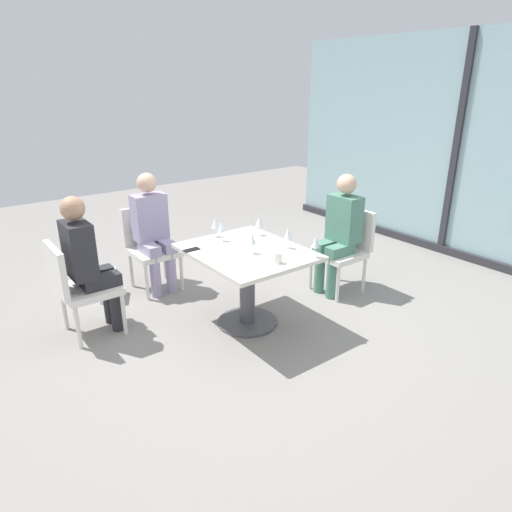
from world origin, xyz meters
TOP-DOWN VIEW (x-y plane):
  - ground_plane at (0.00, 0.00)m, footprint 12.00×12.00m
  - window_wall_backdrop at (0.00, 3.20)m, footprint 5.29×0.10m
  - dining_table_main at (0.00, 0.00)m, footprint 1.11×0.92m
  - chair_side_end at (-1.31, -0.34)m, footprint 0.50×0.46m
  - chair_front_left at (-0.70, -1.29)m, footprint 0.46×0.50m
  - chair_near_window at (0.00, 1.29)m, footprint 0.46×0.51m
  - person_side_end at (-1.20, -0.34)m, footprint 0.39×0.34m
  - person_front_left at (-0.70, -1.18)m, footprint 0.34×0.39m
  - person_near_window at (-0.00, 1.18)m, footprint 0.34×0.39m
  - wine_glass_0 at (0.10, -0.02)m, footprint 0.07×0.07m
  - wine_glass_1 at (-0.26, 0.33)m, footprint 0.07×0.07m
  - wine_glass_2 at (0.18, 0.32)m, footprint 0.07×0.07m
  - wine_glass_3 at (-0.34, -0.05)m, footprint 0.07×0.07m
  - wine_glass_4 at (-0.48, -0.03)m, footprint 0.07×0.07m
  - wine_glass_5 at (0.49, 0.36)m, footprint 0.07×0.07m
  - coffee_cup at (0.39, 0.02)m, footprint 0.08×0.08m
  - cell_phone_on_table at (-0.29, -0.39)m, footprint 0.07×0.14m
  - handbag_0 at (-1.31, -0.84)m, footprint 0.34×0.28m

SIDE VIEW (x-z plane):
  - ground_plane at x=0.00m, z-range 0.00..0.00m
  - handbag_0 at x=-1.31m, z-range 0.00..0.28m
  - chair_side_end at x=-1.31m, z-range 0.06..0.93m
  - chair_front_left at x=-0.70m, z-range 0.06..0.93m
  - chair_near_window at x=0.00m, z-range 0.06..0.93m
  - dining_table_main at x=0.00m, z-range 0.17..0.90m
  - person_side_end at x=-1.20m, z-range 0.07..1.33m
  - person_front_left at x=-0.70m, z-range 0.07..1.33m
  - person_near_window at x=0.00m, z-range 0.07..1.33m
  - cell_phone_on_table at x=-0.29m, z-range 0.73..0.74m
  - coffee_cup at x=0.39m, z-range 0.73..0.82m
  - wine_glass_0 at x=0.10m, z-range 0.77..0.95m
  - wine_glass_1 at x=-0.26m, z-range 0.77..0.95m
  - wine_glass_2 at x=0.18m, z-range 0.77..0.95m
  - wine_glass_3 at x=-0.34m, z-range 0.77..0.95m
  - wine_glass_4 at x=-0.48m, z-range 0.77..0.95m
  - wine_glass_5 at x=0.49m, z-range 0.77..0.95m
  - window_wall_backdrop at x=0.00m, z-range -0.14..2.56m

